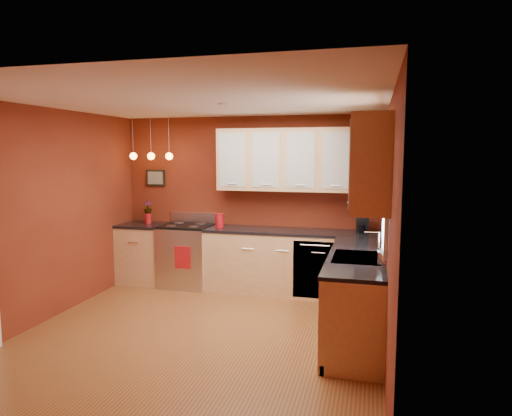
% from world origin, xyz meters
% --- Properties ---
extents(floor, '(4.20, 4.20, 0.00)m').
position_xyz_m(floor, '(0.00, 0.00, 0.00)').
color(floor, '#995A2C').
rests_on(floor, ground).
extents(ceiling, '(4.00, 4.20, 0.02)m').
position_xyz_m(ceiling, '(0.00, 0.00, 2.60)').
color(ceiling, white).
rests_on(ceiling, wall_back).
extents(wall_back, '(4.00, 0.02, 2.60)m').
position_xyz_m(wall_back, '(0.00, 2.10, 1.30)').
color(wall_back, maroon).
rests_on(wall_back, floor).
extents(wall_front, '(4.00, 0.02, 2.60)m').
position_xyz_m(wall_front, '(0.00, -2.10, 1.30)').
color(wall_front, maroon).
rests_on(wall_front, floor).
extents(wall_left, '(0.02, 4.20, 2.60)m').
position_xyz_m(wall_left, '(-2.00, 0.00, 1.30)').
color(wall_left, maroon).
rests_on(wall_left, floor).
extents(wall_right, '(0.02, 4.20, 2.60)m').
position_xyz_m(wall_right, '(2.00, 0.00, 1.30)').
color(wall_right, maroon).
rests_on(wall_right, floor).
extents(base_cabinets_back_left, '(0.70, 0.60, 0.90)m').
position_xyz_m(base_cabinets_back_left, '(-1.65, 1.80, 0.45)').
color(base_cabinets_back_left, '#E2B479').
rests_on(base_cabinets_back_left, floor).
extents(base_cabinets_back_right, '(2.54, 0.60, 0.90)m').
position_xyz_m(base_cabinets_back_right, '(0.73, 1.80, 0.45)').
color(base_cabinets_back_right, '#E2B479').
rests_on(base_cabinets_back_right, floor).
extents(base_cabinets_right, '(0.60, 2.10, 0.90)m').
position_xyz_m(base_cabinets_right, '(1.70, 0.45, 0.45)').
color(base_cabinets_right, '#E2B479').
rests_on(base_cabinets_right, floor).
extents(counter_back_left, '(0.70, 0.62, 0.04)m').
position_xyz_m(counter_back_left, '(-1.65, 1.80, 0.92)').
color(counter_back_left, black).
rests_on(counter_back_left, base_cabinets_back_left).
extents(counter_back_right, '(2.54, 0.62, 0.04)m').
position_xyz_m(counter_back_right, '(0.73, 1.80, 0.92)').
color(counter_back_right, black).
rests_on(counter_back_right, base_cabinets_back_right).
extents(counter_right, '(0.62, 2.10, 0.04)m').
position_xyz_m(counter_right, '(1.70, 0.45, 0.92)').
color(counter_right, black).
rests_on(counter_right, base_cabinets_right).
extents(gas_range, '(0.76, 0.64, 1.11)m').
position_xyz_m(gas_range, '(-0.92, 1.80, 0.48)').
color(gas_range, silver).
rests_on(gas_range, floor).
extents(dishwasher_front, '(0.60, 0.02, 0.80)m').
position_xyz_m(dishwasher_front, '(1.10, 1.51, 0.45)').
color(dishwasher_front, silver).
rests_on(dishwasher_front, base_cabinets_back_right).
extents(sink, '(0.50, 0.70, 0.33)m').
position_xyz_m(sink, '(1.70, 0.30, 0.92)').
color(sink, '#97979C').
rests_on(sink, counter_right).
extents(window, '(0.06, 1.02, 1.22)m').
position_xyz_m(window, '(1.97, 0.30, 1.69)').
color(window, white).
rests_on(window, wall_right).
extents(upper_cabinets_back, '(2.00, 0.35, 0.90)m').
position_xyz_m(upper_cabinets_back, '(0.60, 1.93, 1.95)').
color(upper_cabinets_back, '#E2B479').
rests_on(upper_cabinets_back, wall_back).
extents(upper_cabinets_right, '(0.35, 1.95, 0.90)m').
position_xyz_m(upper_cabinets_right, '(1.82, 0.32, 1.95)').
color(upper_cabinets_right, '#E2B479').
rests_on(upper_cabinets_right, wall_right).
extents(wall_picture, '(0.32, 0.03, 0.26)m').
position_xyz_m(wall_picture, '(-1.55, 2.08, 1.65)').
color(wall_picture, black).
rests_on(wall_picture, wall_back).
extents(pendant_lights, '(0.71, 0.11, 0.66)m').
position_xyz_m(pendant_lights, '(-1.45, 1.75, 2.01)').
color(pendant_lights, '#97979C').
rests_on(pendant_lights, ceiling).
extents(red_canister, '(0.14, 0.14, 0.21)m').
position_xyz_m(red_canister, '(-0.37, 1.78, 1.05)').
color(red_canister, '#AA1217').
rests_on(red_canister, counter_back_right).
extents(red_vase, '(0.10, 0.10, 0.16)m').
position_xyz_m(red_vase, '(-1.60, 1.87, 1.02)').
color(red_vase, '#AA1217').
rests_on(red_vase, counter_back_left).
extents(flowers, '(0.16, 0.16, 0.22)m').
position_xyz_m(flowers, '(-1.60, 1.87, 1.19)').
color(flowers, '#AA1217').
rests_on(flowers, red_vase).
extents(coffee_maker, '(0.18, 0.18, 0.25)m').
position_xyz_m(coffee_maker, '(1.72, 1.87, 1.06)').
color(coffee_maker, black).
rests_on(coffee_maker, counter_back_right).
extents(soap_pump, '(0.10, 0.10, 0.20)m').
position_xyz_m(soap_pump, '(1.95, 0.04, 1.04)').
color(soap_pump, silver).
rests_on(soap_pump, counter_right).
extents(dish_towel, '(0.24, 0.02, 0.33)m').
position_xyz_m(dish_towel, '(-0.84, 1.47, 0.52)').
color(dish_towel, '#AA1217').
rests_on(dish_towel, gas_range).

